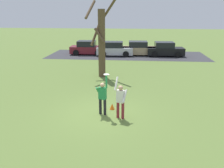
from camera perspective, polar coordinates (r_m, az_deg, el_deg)
name	(u,v)px	position (r m, az deg, el deg)	size (l,w,h in m)	color
ground_plane	(102,114)	(12.28, -2.35, -7.04)	(120.00, 120.00, 0.00)	olive
person_catcher	(102,96)	(11.86, -2.26, -2.81)	(0.58, 0.49, 2.08)	black
person_defender	(120,99)	(11.44, 2.01, -3.58)	(0.63, 0.57, 2.04)	maroon
frisbee_disc	(106,74)	(11.43, -1.35, 2.26)	(0.27, 0.27, 0.02)	white
parked_car_maroon	(88,48)	(29.01, -5.77, 8.43)	(4.16, 2.16, 1.59)	maroon
parked_car_silver	(115,49)	(28.05, 0.60, 8.22)	(4.16, 2.16, 1.59)	#BCBCC1
parked_car_tan	(139,49)	(28.53, 6.35, 8.27)	(4.16, 2.16, 1.59)	tan
parked_car_black	(165,50)	(28.42, 12.42, 7.94)	(4.16, 2.16, 1.59)	black
parking_strip	(127,55)	(28.46, 3.56, 6.84)	(18.10, 6.40, 0.01)	#38383D
bare_tree_tall	(101,40)	(18.68, -2.56, 10.27)	(2.29, 1.89, 5.87)	brown
field_cone_orange	(112,106)	(12.75, 0.04, -5.31)	(0.26, 0.26, 0.32)	orange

